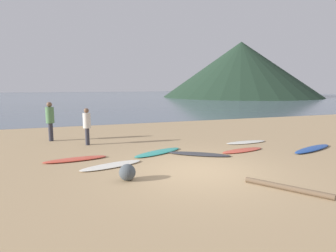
# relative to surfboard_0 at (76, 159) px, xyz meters

# --- Properties ---
(ground_plane) EXTENTS (120.00, 120.00, 0.20)m
(ground_plane) POSITION_rel_surfboard_0_xyz_m (3.32, 7.57, -0.14)
(ground_plane) COLOR tan
(ground_plane) RESTS_ON ground
(ocean_water) EXTENTS (140.00, 100.00, 0.01)m
(ocean_water) POSITION_rel_surfboard_0_xyz_m (3.32, 58.46, -0.04)
(ocean_water) COLOR slate
(ocean_water) RESTS_ON ground
(headland_hill) EXTENTS (33.48, 33.48, 11.76)m
(headland_hill) POSITION_rel_surfboard_0_xyz_m (35.92, 44.11, 5.84)
(headland_hill) COLOR #1E3323
(headland_hill) RESTS_ON ground
(surfboard_0) EXTENTS (2.10, 0.72, 0.08)m
(surfboard_0) POSITION_rel_surfboard_0_xyz_m (0.00, 0.00, 0.00)
(surfboard_0) COLOR #D84C38
(surfboard_0) RESTS_ON ground
(surfboard_1) EXTENTS (2.10, 1.12, 0.06)m
(surfboard_1) POSITION_rel_surfboard_0_xyz_m (1.01, -1.13, -0.01)
(surfboard_1) COLOR silver
(surfboard_1) RESTS_ON ground
(surfboard_2) EXTENTS (2.21, 1.46, 0.07)m
(surfboard_2) POSITION_rel_surfboard_0_xyz_m (2.90, 0.04, -0.00)
(surfboard_2) COLOR teal
(surfboard_2) RESTS_ON ground
(surfboard_3) EXTENTS (2.15, 1.70, 0.07)m
(surfboard_3) POSITION_rel_surfboard_0_xyz_m (4.20, -0.73, -0.00)
(surfboard_3) COLOR #333338
(surfboard_3) RESTS_ON ground
(surfboard_4) EXTENTS (1.97, 0.82, 0.06)m
(surfboard_4) POSITION_rel_surfboard_0_xyz_m (6.03, -0.74, -0.01)
(surfboard_4) COLOR #D84C38
(surfboard_4) RESTS_ON ground
(surfboard_5) EXTENTS (1.98, 0.62, 0.06)m
(surfboard_5) POSITION_rel_surfboard_0_xyz_m (7.09, 0.55, -0.01)
(surfboard_5) COLOR silver
(surfboard_5) RESTS_ON ground
(surfboard_6) EXTENTS (2.56, 1.27, 0.10)m
(surfboard_6) POSITION_rel_surfboard_0_xyz_m (8.70, -1.49, 0.01)
(surfboard_6) COLOR #1E479E
(surfboard_6) RESTS_ON ground
(person_0) EXTENTS (0.31, 0.31, 1.55)m
(person_0) POSITION_rel_surfboard_0_xyz_m (0.57, 2.46, 0.87)
(person_0) COLOR #2D2D38
(person_0) RESTS_ON ground
(person_1) EXTENTS (0.35, 0.35, 1.76)m
(person_1) POSITION_rel_surfboard_0_xyz_m (-0.90, 3.92, 1.00)
(person_1) COLOR #2D2D38
(person_1) RESTS_ON ground
(driftwood_log) EXTENTS (1.21, 1.76, 0.13)m
(driftwood_log) POSITION_rel_surfboard_0_xyz_m (4.63, -4.60, 0.03)
(driftwood_log) COLOR brown
(driftwood_log) RESTS_ON ground
(beach_rock_near) EXTENTS (0.44, 0.44, 0.44)m
(beach_rock_near) POSITION_rel_surfboard_0_xyz_m (1.20, -2.60, 0.18)
(beach_rock_near) COLOR #444C51
(beach_rock_near) RESTS_ON ground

